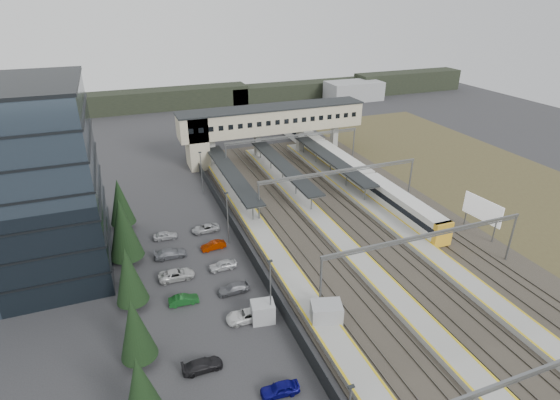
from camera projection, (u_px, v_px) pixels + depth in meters
name	position (u px, v px, depth m)	size (l,w,h in m)	color
ground	(307.00, 268.00, 57.88)	(220.00, 220.00, 0.00)	#2B2B2D
conifer_row	(131.00, 293.00, 45.46)	(4.42, 49.82, 9.50)	black
car_park	(219.00, 312.00, 49.03)	(10.59, 44.42, 1.29)	silver
lampposts	(245.00, 247.00, 54.48)	(0.50, 53.25, 8.07)	slate
fence	(249.00, 252.00, 59.57)	(0.08, 90.00, 2.00)	#26282B
relay_cabin_near	(326.00, 314.00, 47.55)	(3.87, 3.27, 2.76)	#939598
relay_cabin_far	(263.00, 312.00, 48.28)	(2.82, 2.48, 2.31)	#939598
rail_corridor	(351.00, 236.00, 64.97)	(34.00, 90.00, 0.92)	#322F26
canopies	(283.00, 165.00, 81.16)	(23.10, 30.00, 3.28)	black
footbridge	(260.00, 123.00, 92.28)	(40.40, 6.40, 11.20)	tan
gantries	(377.00, 204.00, 61.67)	(28.40, 62.28, 7.17)	slate
train	(342.00, 164.00, 86.67)	(2.89, 60.48, 3.64)	silver
billboard	(482.00, 211.00, 64.34)	(0.88, 6.66, 5.81)	slate
scrub_east	(529.00, 200.00, 76.55)	(34.00, 120.00, 0.06)	#473F25
treeline_far	(258.00, 94.00, 141.95)	(170.00, 19.00, 7.00)	black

